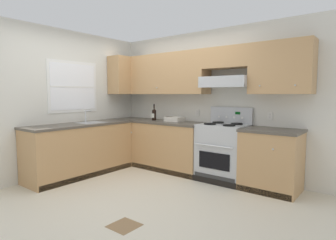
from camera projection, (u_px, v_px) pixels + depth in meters
The scene contains 9 objects.
ground_plane at pixel (131, 189), 4.19m from camera, with size 7.04×7.04×0.00m, color beige.
floor_accent_tile at pixel (124, 226), 3.03m from camera, with size 0.30×0.30×0.01m, color olive.
wall_back at pixel (207, 91), 5.01m from camera, with size 4.68×0.57×2.55m.
wall_left at pixel (79, 98), 5.22m from camera, with size 0.47×4.00×2.55m.
counter_back_run at pixel (184, 148), 5.07m from camera, with size 3.60×0.65×0.91m.
counter_left_run at pixel (81, 149), 4.91m from camera, with size 0.63×1.91×1.13m.
stove at pixel (223, 152), 4.60m from camera, with size 0.76×0.62×1.20m.
wine_bottle at pixel (154, 114), 5.47m from camera, with size 0.08×0.08×0.32m.
bowl at pixel (175, 120), 5.25m from camera, with size 0.32×0.26×0.08m.
Camera 1 is at (2.95, -2.87, 1.42)m, focal length 29.99 mm.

